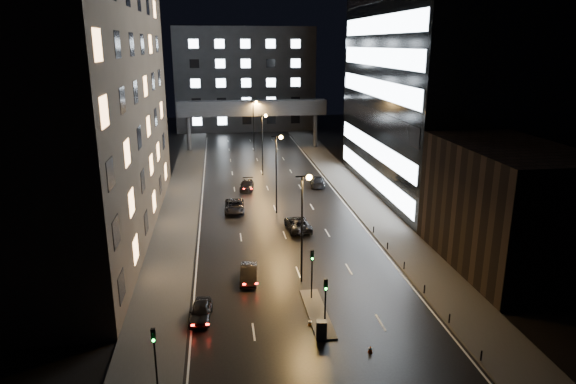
% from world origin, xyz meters
% --- Properties ---
extents(ground, '(160.00, 160.00, 0.00)m').
position_xyz_m(ground, '(0.00, 40.00, 0.00)').
color(ground, black).
rests_on(ground, ground).
extents(sidewalk_left, '(5.00, 110.00, 0.15)m').
position_xyz_m(sidewalk_left, '(-12.50, 35.00, 0.07)').
color(sidewalk_left, '#383533').
rests_on(sidewalk_left, ground).
extents(sidewalk_right, '(5.00, 110.00, 0.15)m').
position_xyz_m(sidewalk_right, '(12.50, 35.00, 0.07)').
color(sidewalk_right, '#383533').
rests_on(sidewalk_right, ground).
extents(building_left, '(15.00, 48.00, 40.00)m').
position_xyz_m(building_left, '(-22.50, 24.00, 20.00)').
color(building_left, '#2D2319').
rests_on(building_left, ground).
extents(building_right_low, '(10.00, 18.00, 12.00)m').
position_xyz_m(building_right_low, '(20.00, 9.00, 6.00)').
color(building_right_low, black).
rests_on(building_right_low, ground).
extents(building_right_glass, '(20.00, 36.00, 45.00)m').
position_xyz_m(building_right_glass, '(25.00, 36.00, 22.50)').
color(building_right_glass, black).
rests_on(building_right_glass, ground).
extents(building_far, '(34.00, 14.00, 25.00)m').
position_xyz_m(building_far, '(0.00, 98.00, 12.50)').
color(building_far, '#333335').
rests_on(building_far, ground).
extents(skybridge, '(30.00, 3.00, 10.00)m').
position_xyz_m(skybridge, '(0.00, 70.00, 8.34)').
color(skybridge, '#333335').
rests_on(skybridge, ground).
extents(median_island, '(1.60, 8.00, 0.15)m').
position_xyz_m(median_island, '(0.30, 2.00, 0.07)').
color(median_island, '#383533').
rests_on(median_island, ground).
extents(traffic_signal_near, '(0.28, 0.34, 4.40)m').
position_xyz_m(traffic_signal_near, '(0.30, 4.49, 3.09)').
color(traffic_signal_near, black).
rests_on(traffic_signal_near, median_island).
extents(traffic_signal_far, '(0.28, 0.34, 4.40)m').
position_xyz_m(traffic_signal_far, '(0.30, -1.01, 3.09)').
color(traffic_signal_far, black).
rests_on(traffic_signal_far, median_island).
extents(traffic_signal_corner, '(0.28, 0.34, 4.40)m').
position_xyz_m(traffic_signal_corner, '(-11.50, -6.01, 2.94)').
color(traffic_signal_corner, black).
rests_on(traffic_signal_corner, ground).
extents(bollard_row, '(0.12, 25.12, 0.90)m').
position_xyz_m(bollard_row, '(10.20, 6.50, 0.45)').
color(bollard_row, black).
rests_on(bollard_row, ground).
extents(streetlight_near, '(1.45, 0.50, 10.15)m').
position_xyz_m(streetlight_near, '(0.16, 8.00, 6.50)').
color(streetlight_near, black).
rests_on(streetlight_near, ground).
extents(streetlight_mid_a, '(1.45, 0.50, 10.15)m').
position_xyz_m(streetlight_mid_a, '(0.16, 28.00, 6.50)').
color(streetlight_mid_a, black).
rests_on(streetlight_mid_a, ground).
extents(streetlight_mid_b, '(1.45, 0.50, 10.15)m').
position_xyz_m(streetlight_mid_b, '(0.16, 48.00, 6.50)').
color(streetlight_mid_b, black).
rests_on(streetlight_mid_b, ground).
extents(streetlight_far, '(1.45, 0.50, 10.15)m').
position_xyz_m(streetlight_far, '(0.16, 68.00, 6.50)').
color(streetlight_far, black).
rests_on(streetlight_far, ground).
extents(car_away_a, '(1.99, 4.15, 1.37)m').
position_xyz_m(car_away_a, '(-9.00, 2.46, 0.68)').
color(car_away_a, black).
rests_on(car_away_a, ground).
extents(car_away_b, '(1.92, 4.46, 1.43)m').
position_xyz_m(car_away_b, '(-4.79, 8.79, 0.71)').
color(car_away_b, black).
rests_on(car_away_b, ground).
extents(car_away_c, '(2.69, 5.51, 1.51)m').
position_xyz_m(car_away_c, '(-5.36, 29.27, 0.75)').
color(car_away_c, black).
rests_on(car_away_c, ground).
extents(car_away_d, '(2.55, 4.93, 1.37)m').
position_xyz_m(car_away_d, '(-3.13, 39.65, 0.68)').
color(car_away_d, black).
rests_on(car_away_d, ground).
extents(car_toward_a, '(2.86, 5.61, 1.52)m').
position_xyz_m(car_toward_a, '(1.76, 21.46, 0.76)').
color(car_toward_a, black).
rests_on(car_toward_a, ground).
extents(car_toward_b, '(2.75, 5.55, 1.55)m').
position_xyz_m(car_toward_b, '(7.69, 40.04, 0.78)').
color(car_toward_b, black).
rests_on(car_toward_b, ground).
extents(utility_cabinet, '(0.82, 0.65, 1.36)m').
position_xyz_m(utility_cabinet, '(-0.10, -1.70, 0.83)').
color(utility_cabinet, '#444446').
rests_on(utility_cabinet, median_island).
extents(cone_a, '(0.38, 0.38, 0.50)m').
position_xyz_m(cone_a, '(-0.57, 0.36, 0.25)').
color(cone_a, orange).
rests_on(cone_a, ground).
extents(cone_b, '(0.43, 0.43, 0.55)m').
position_xyz_m(cone_b, '(3.00, -3.83, 0.27)').
color(cone_b, '#D5450B').
rests_on(cone_b, ground).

